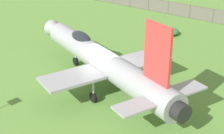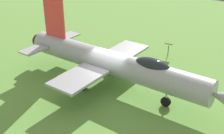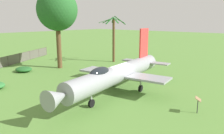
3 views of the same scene
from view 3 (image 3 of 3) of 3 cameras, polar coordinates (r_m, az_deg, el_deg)
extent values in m
plane|color=#568438|center=(19.20, 1.81, -6.70)|extent=(200.00, 200.00, 0.00)
cylinder|color=gray|center=(18.71, 1.84, -1.69)|extent=(3.37, 12.96, 1.52)
cone|color=gray|center=(13.43, -13.98, -7.69)|extent=(1.51, 1.77, 1.30)
cylinder|color=black|center=(24.56, 9.91, 1.48)|extent=(0.99, 0.73, 0.91)
ellipsoid|color=black|center=(16.26, -3.30, -1.48)|extent=(1.21, 2.31, 0.84)
cube|color=red|center=(22.62, 8.32, 6.29)|extent=(0.40, 1.80, 2.90)
cube|color=gray|center=(18.24, 9.51, -2.84)|extent=(3.64, 2.51, 0.16)
cube|color=gray|center=(20.60, -3.09, -0.96)|extent=(3.64, 2.51, 0.16)
cube|color=gray|center=(22.77, 12.51, 0.92)|extent=(1.94, 1.35, 0.10)
cube|color=gray|center=(24.09, 5.09, 1.77)|extent=(1.94, 1.35, 0.10)
cylinder|color=#A5A8AD|center=(15.89, -5.44, -7.26)|extent=(0.12, 0.12, 1.27)
cylinder|color=black|center=(16.11, -5.39, -9.40)|extent=(0.26, 0.62, 0.60)
cylinder|color=#A5A8AD|center=(19.35, 7.52, -3.74)|extent=(0.12, 0.12, 1.27)
cylinder|color=black|center=(19.53, 7.47, -5.54)|extent=(0.26, 0.62, 0.60)
cylinder|color=#A5A8AD|center=(20.71, 0.20, -2.57)|extent=(0.12, 0.12, 1.27)
cylinder|color=black|center=(20.89, 0.19, -4.26)|extent=(0.26, 0.62, 0.60)
cylinder|color=brown|center=(29.29, -13.71, 5.52)|extent=(0.60, 0.60, 5.99)
ellipsoid|color=#235B26|center=(29.14, -14.16, 14.32)|extent=(5.45, 4.90, 5.28)
cylinder|color=brown|center=(32.82, 0.44, 6.88)|extent=(0.37, 0.37, 6.36)
cube|color=#235B26|center=(33.26, -1.07, 12.09)|extent=(1.95, 0.48, 0.81)
cube|color=#235B26|center=(32.45, -1.55, 12.09)|extent=(1.49, 1.89, 0.74)
cube|color=#235B26|center=(31.81, -0.60, 12.09)|extent=(0.49, 1.90, 1.01)
cube|color=#235B26|center=(31.85, 1.05, 12.09)|extent=(1.56, 0.97, 0.81)
cube|color=#235B26|center=(32.58, 1.88, 12.08)|extent=(1.39, 1.01, 0.71)
cube|color=#235B26|center=(33.32, 2.13, 12.08)|extent=(0.78, 1.96, 1.24)
cube|color=#235B26|center=(33.69, 0.25, 12.09)|extent=(1.57, 1.49, 0.73)
cylinder|color=#4C4238|center=(41.47, -16.76, 4.04)|extent=(0.08, 0.08, 1.43)
cylinder|color=#4C4238|center=(39.34, -18.61, 3.50)|extent=(0.08, 0.08, 1.43)
cylinder|color=#4C4238|center=(37.25, -20.67, 2.90)|extent=(0.08, 0.08, 1.43)
cylinder|color=#4C4238|center=(35.22, -22.97, 2.22)|extent=(0.08, 0.08, 1.43)
cylinder|color=#4C4238|center=(33.26, -25.54, 1.46)|extent=(0.08, 0.08, 1.43)
ellipsoid|color=#235B26|center=(28.83, -22.07, -0.56)|extent=(2.19, 1.85, 0.61)
cylinder|color=#333333|center=(16.10, 21.44, -9.67)|extent=(0.06, 0.06, 0.90)
cube|color=olive|center=(15.90, 21.60, -7.76)|extent=(0.57, 0.70, 0.25)
camera|label=1|loc=(31.47, 34.30, 16.68)|focal=52.86mm
camera|label=2|loc=(23.71, -44.20, 17.02)|focal=46.26mm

